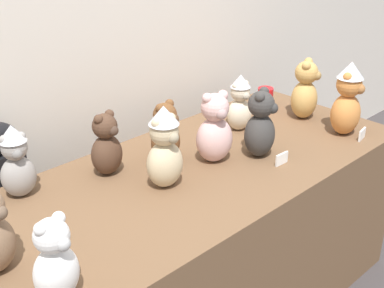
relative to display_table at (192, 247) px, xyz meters
The scene contains 15 objects.
wall_back 1.14m from the display_table, 90.00° to the left, with size 7.00×0.08×2.60m, color silver.
display_table is the anchor object (origin of this frame).
teddy_bear_snow 0.97m from the display_table, 160.79° to the right, with size 0.15×0.14×0.26m.
teddy_bear_ash 0.84m from the display_table, 152.43° to the left, with size 0.15×0.14×0.28m.
teddy_bear_cream 0.70m from the display_table, 17.58° to the left, with size 0.14×0.12×0.27m.
teddy_bear_blush 0.54m from the display_table, ahead, with size 0.19×0.17×0.31m.
teddy_bear_sand 0.56m from the display_table, behind, with size 0.15×0.13×0.33m.
teddy_bear_ginger 0.97m from the display_table, 16.63° to the right, with size 0.18×0.16×0.35m.
teddy_bear_cocoa 0.61m from the display_table, 138.97° to the left, with size 0.16×0.14×0.26m.
teddy_bear_chestnut 0.52m from the display_table, 94.28° to the left, with size 0.15×0.14×0.26m.
teddy_bear_charcoal 0.61m from the display_table, 17.54° to the right, with size 0.19×0.18×0.30m.
teddy_bear_honey 0.95m from the display_table, ahead, with size 0.19×0.18×0.30m.
party_cup_red 0.90m from the display_table, 16.89° to the left, with size 0.08×0.08×0.11m, color red.
name_card_front_left 0.55m from the display_table, 35.58° to the right, with size 0.07×0.01×0.05m, color white.
name_card_front_middle 0.93m from the display_table, 22.96° to the right, with size 0.07×0.01×0.05m, color white.
Camera 1 is at (-1.33, -1.12, 1.79)m, focal length 49.86 mm.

